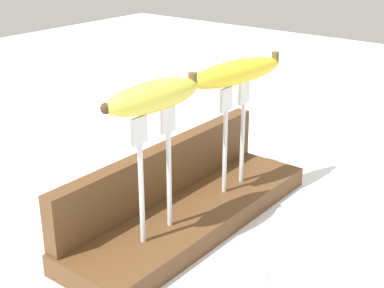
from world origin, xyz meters
TOP-DOWN VIEW (x-y plane):
  - ground_plane at (0.00, 0.00)m, footprint 3.00×3.00m
  - wooden_board at (0.00, 0.00)m, footprint 0.45×0.14m
  - board_backstop at (0.00, 0.06)m, footprint 0.44×0.03m
  - fork_stand_left at (-0.09, -0.01)m, footprint 0.08×0.01m
  - fork_stand_right at (0.09, -0.01)m, footprint 0.07×0.01m
  - banana_raised_left at (-0.09, -0.01)m, footprint 0.15×0.06m
  - banana_raised_right at (0.09, -0.01)m, footprint 0.19×0.07m
  - fork_fallen_near at (-0.04, -0.19)m, footprint 0.10×0.16m

SIDE VIEW (x-z plane):
  - ground_plane at x=0.00m, z-range 0.00..0.00m
  - fork_fallen_near at x=-0.04m, z-range 0.00..0.01m
  - wooden_board at x=0.00m, z-range 0.00..0.03m
  - board_backstop at x=0.00m, z-range 0.03..0.12m
  - fork_stand_right at x=0.09m, z-range 0.05..0.22m
  - fork_stand_left at x=-0.09m, z-range 0.05..0.23m
  - banana_raised_right at x=0.09m, z-range 0.20..0.24m
  - banana_raised_left at x=-0.09m, z-range 0.21..0.25m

